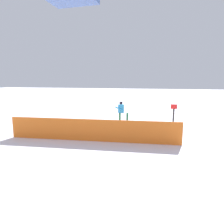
% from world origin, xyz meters
% --- Properties ---
extents(ground_plane, '(120.00, 120.00, 0.00)m').
position_xyz_m(ground_plane, '(0.00, 0.00, 0.00)').
color(ground_plane, white).
extents(grind_box, '(7.25, 1.06, 0.54)m').
position_xyz_m(grind_box, '(0.00, 0.00, 0.24)').
color(grind_box, '#2F5EB8').
rests_on(grind_box, ground_plane).
extents(snowboarder, '(1.55, 0.79, 1.44)m').
position_xyz_m(snowboarder, '(-1.09, -0.05, 1.31)').
color(snowboarder, silver).
rests_on(snowboarder, grind_box).
extents(safety_fence, '(9.98, 0.86, 1.29)m').
position_xyz_m(safety_fence, '(0.00, 3.30, 0.64)').
color(safety_fence, orange).
rests_on(safety_fence, ground_plane).
extents(trail_marker, '(0.40, 0.10, 1.92)m').
position_xyz_m(trail_marker, '(-4.65, 0.36, 1.03)').
color(trail_marker, '#262628').
rests_on(trail_marker, ground_plane).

